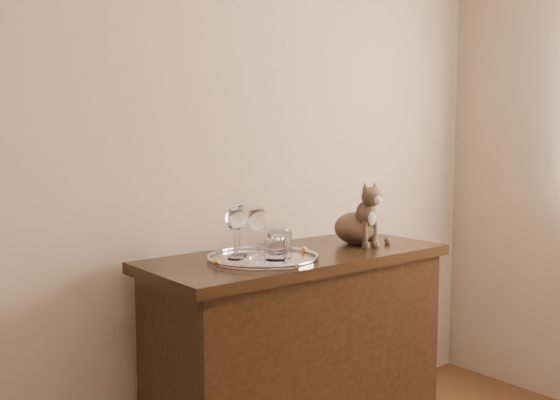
% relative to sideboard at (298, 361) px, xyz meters
% --- Properties ---
extents(wall_back, '(4.00, 0.10, 2.70)m').
position_rel_sideboard_xyz_m(wall_back, '(-0.60, 0.31, 0.93)').
color(wall_back, tan).
rests_on(wall_back, ground).
extents(sideboard, '(1.20, 0.50, 0.85)m').
position_rel_sideboard_xyz_m(sideboard, '(0.00, 0.00, 0.00)').
color(sideboard, black).
rests_on(sideboard, ground).
extents(tray, '(0.40, 0.40, 0.01)m').
position_rel_sideboard_xyz_m(tray, '(-0.19, -0.03, 0.43)').
color(tray, silver).
rests_on(tray, sideboard).
extents(wine_glass_a, '(0.07, 0.07, 0.19)m').
position_rel_sideboard_xyz_m(wine_glass_a, '(-0.27, 0.03, 0.53)').
color(wine_glass_a, silver).
rests_on(wine_glass_a, tray).
extents(wine_glass_b, '(0.07, 0.07, 0.19)m').
position_rel_sideboard_xyz_m(wine_glass_b, '(-0.23, 0.06, 0.53)').
color(wine_glass_b, silver).
rests_on(wine_glass_b, tray).
extents(wine_glass_d, '(0.07, 0.07, 0.19)m').
position_rel_sideboard_xyz_m(wine_glass_d, '(-0.20, -0.01, 0.53)').
color(wine_glass_d, silver).
rests_on(wine_glass_d, tray).
extents(tumbler_a, '(0.08, 0.08, 0.09)m').
position_rel_sideboard_xyz_m(tumbler_a, '(-0.15, -0.07, 0.48)').
color(tumbler_a, white).
rests_on(tumbler_a, tray).
extents(tumbler_b, '(0.08, 0.08, 0.09)m').
position_rel_sideboard_xyz_m(tumbler_b, '(-0.22, -0.14, 0.48)').
color(tumbler_b, white).
rests_on(tumbler_b, tray).
extents(tumbler_c, '(0.08, 0.08, 0.09)m').
position_rel_sideboard_xyz_m(tumbler_c, '(-0.10, -0.02, 0.48)').
color(tumbler_c, silver).
rests_on(tumbler_c, tray).
extents(cat, '(0.29, 0.28, 0.26)m').
position_rel_sideboard_xyz_m(cat, '(0.32, 0.01, 0.56)').
color(cat, '#4C3F2D').
rests_on(cat, sideboard).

